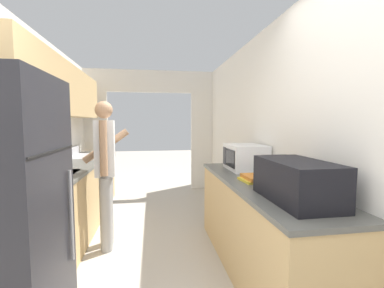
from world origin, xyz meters
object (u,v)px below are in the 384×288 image
object	(u,v)px
person	(105,170)
suitcase	(296,181)
range_oven	(90,181)
microwave	(245,157)
book_stack	(255,178)

from	to	relation	value
person	suitcase	size ratio (longest dim) A/B	2.46
range_oven	person	distance (m)	1.63
suitcase	microwave	distance (m)	1.21
microwave	person	bearing A→B (deg)	175.22
microwave	book_stack	xyz separation A→B (m)	(-0.13, -0.59, -0.12)
person	suitcase	distance (m)	2.02
book_stack	microwave	bearing A→B (deg)	77.84
book_stack	suitcase	bearing A→B (deg)	-85.89
suitcase	book_stack	bearing A→B (deg)	94.11
person	suitcase	world-z (taller)	person
range_oven	person	xyz separation A→B (m)	(0.51, -1.49, 0.45)
person	microwave	size ratio (longest dim) A/B	3.19
book_stack	range_oven	bearing A→B (deg)	131.87
microwave	book_stack	distance (m)	0.61
person	book_stack	distance (m)	1.63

